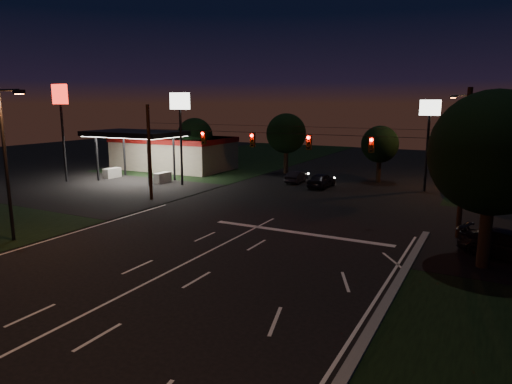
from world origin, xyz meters
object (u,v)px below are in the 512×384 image
Objects in this scene: utility_pole_right at (457,238)px; car_cross at (510,246)px; car_oncoming_b at (296,177)px; tree_right_near at (494,154)px; car_oncoming_a at (322,180)px.

car_cross is (2.73, -2.96, 0.74)m from utility_pole_right.
tree_right_near is at bearing 131.29° from car_oncoming_b.
utility_pole_right is 2.15× the size of car_oncoming_a.
car_oncoming_b is 25.42m from car_cross.
car_cross reaches higher than car_oncoming_b.
utility_pole_right is 1.03× the size of tree_right_near.
car_oncoming_a is at bearing 153.35° from car_oncoming_b.
utility_pole_right is 1.76× the size of car_cross.
car_oncoming_a is 1.14× the size of car_oncoming_b.
tree_right_near is 5.41m from car_cross.
car_oncoming_b is at bearing -22.14° from car_oncoming_a.
tree_right_near is 23.13m from car_oncoming_a.
utility_pole_right is 2.44× the size of car_oncoming_b.
tree_right_near is 26.33m from car_oncoming_b.
car_cross is (15.91, -15.27, 0.03)m from car_oncoming_a.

